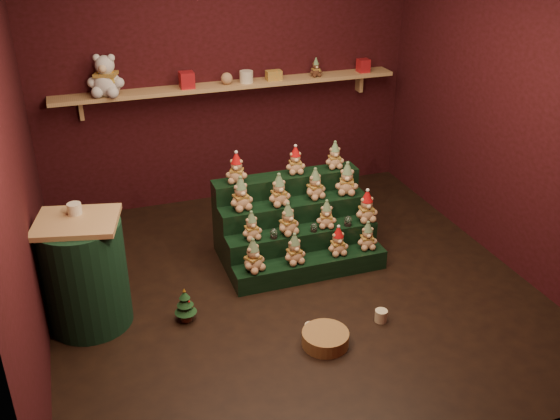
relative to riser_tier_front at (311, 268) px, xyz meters
name	(u,v)px	position (x,y,z in m)	size (l,w,h in m)	color
ground	(292,287)	(-0.22, -0.11, -0.09)	(4.00, 4.00, 0.00)	black
back_wall	(226,71)	(-0.22, 1.94, 1.31)	(4.00, 0.10, 2.80)	black
front_wall	(436,270)	(-0.22, -2.16, 1.31)	(4.00, 0.10, 2.80)	black
left_wall	(8,169)	(-2.27, -0.11, 1.31)	(0.10, 4.00, 2.80)	black
right_wall	(516,108)	(1.83, -0.11, 1.31)	(0.10, 4.00, 2.80)	black
back_shelf	(231,86)	(-0.22, 1.76, 1.20)	(3.60, 0.26, 0.24)	tan
riser_tier_front	(311,268)	(0.00, 0.00, 0.00)	(1.40, 0.22, 0.18)	black
riser_tier_midfront	(302,247)	(0.00, 0.22, 0.09)	(1.40, 0.22, 0.36)	black
riser_tier_midback	(294,228)	(0.00, 0.44, 0.18)	(1.40, 0.22, 0.54)	black
riser_tier_back	(286,209)	(0.00, 0.66, 0.27)	(1.40, 0.22, 0.72)	black
teddy_0	(253,255)	(-0.53, -0.01, 0.24)	(0.21, 0.19, 0.29)	tan
teddy_1	(294,249)	(-0.16, 0.00, 0.23)	(0.20, 0.18, 0.27)	tan
teddy_2	(338,241)	(0.26, 0.01, 0.22)	(0.19, 0.17, 0.26)	tan
teddy_3	(367,235)	(0.55, 0.02, 0.22)	(0.18, 0.17, 0.26)	tan
teddy_4	(252,225)	(-0.47, 0.22, 0.40)	(0.18, 0.16, 0.25)	tan
teddy_5	(288,219)	(-0.14, 0.20, 0.41)	(0.20, 0.18, 0.29)	tan
teddy_6	(326,214)	(0.23, 0.21, 0.40)	(0.18, 0.16, 0.25)	tan
teddy_7	(367,206)	(0.62, 0.20, 0.42)	(0.21, 0.19, 0.29)	tan
teddy_8	(241,194)	(-0.50, 0.46, 0.60)	(0.22, 0.19, 0.30)	tan
teddy_9	(279,190)	(-0.15, 0.43, 0.60)	(0.21, 0.19, 0.29)	tan
teddy_10	(315,184)	(0.21, 0.46, 0.59)	(0.20, 0.18, 0.28)	tan
teddy_11	(347,178)	(0.53, 0.45, 0.60)	(0.22, 0.19, 0.30)	tan
teddy_12	(237,168)	(-0.48, 0.64, 0.77)	(0.20, 0.18, 0.28)	tan
teddy_13	(295,160)	(0.09, 0.67, 0.76)	(0.18, 0.17, 0.26)	tan
teddy_14	(335,155)	(0.49, 0.67, 0.76)	(0.18, 0.16, 0.26)	tan
snow_globe_a	(274,233)	(-0.29, 0.16, 0.32)	(0.07, 0.07, 0.09)	black
snow_globe_b	(314,227)	(0.09, 0.16, 0.31)	(0.06, 0.06, 0.08)	black
snow_globe_c	(348,221)	(0.42, 0.16, 0.32)	(0.07, 0.07, 0.09)	black
side_table	(85,273)	(-1.89, -0.05, 0.36)	(0.70, 0.64, 0.92)	tan
table_ornament	(74,209)	(-1.89, 0.05, 0.87)	(0.11, 0.11, 0.08)	beige
mini_christmas_tree	(185,305)	(-1.18, -0.28, 0.06)	(0.18, 0.18, 0.30)	#4D2A1B
mug_left	(311,330)	(-0.30, -0.78, -0.04)	(0.10, 0.10, 0.10)	beige
mug_right	(381,316)	(0.29, -0.80, -0.04)	(0.10, 0.10, 0.10)	beige
wicker_basket	(325,338)	(-0.24, -0.92, -0.03)	(0.36, 0.36, 0.11)	olive
white_bear	(105,70)	(-1.45, 1.73, 1.48)	(0.36, 0.32, 0.50)	silver
brown_bear	(316,68)	(0.71, 1.73, 1.32)	(0.14, 0.12, 0.19)	#452617
gift_tin_red_a	(187,80)	(-0.67, 1.74, 1.31)	(0.14, 0.14, 0.16)	red
gift_tin_cream	(246,77)	(-0.05, 1.74, 1.29)	(0.14, 0.14, 0.12)	beige
gift_tin_red_b	(363,66)	(1.27, 1.74, 1.30)	(0.12, 0.12, 0.14)	red
shelf_plush_ball	(227,78)	(-0.26, 1.74, 1.29)	(0.12, 0.12, 0.12)	tan
scarf_gift_box	(274,75)	(0.24, 1.74, 1.28)	(0.16, 0.10, 0.10)	orange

